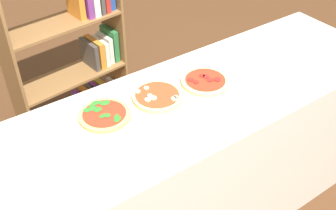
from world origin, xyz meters
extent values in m
cube|color=beige|center=(0.00, 0.00, 0.46)|extent=(2.53, 0.67, 0.93)
cube|color=tan|center=(0.00, 0.00, 0.93)|extent=(2.30, 0.49, 0.00)
cylinder|color=tan|center=(-0.26, 0.11, 0.94)|extent=(0.23, 0.23, 0.02)
cylinder|color=red|center=(-0.26, 0.11, 0.95)|extent=(0.19, 0.19, 0.00)
ellipsoid|color=#286B23|center=(-0.29, 0.18, 0.95)|extent=(0.03, 0.04, 0.00)
ellipsoid|color=#286B23|center=(-0.23, 0.17, 0.95)|extent=(0.05, 0.04, 0.00)
ellipsoid|color=#286B23|center=(-0.28, 0.15, 0.95)|extent=(0.05, 0.05, 0.00)
ellipsoid|color=#286B23|center=(-0.32, 0.17, 0.95)|extent=(0.04, 0.04, 0.00)
ellipsoid|color=#286B23|center=(-0.23, 0.06, 0.95)|extent=(0.04, 0.04, 0.00)
ellipsoid|color=#286B23|center=(-0.25, 0.19, 0.95)|extent=(0.04, 0.02, 0.00)
ellipsoid|color=#286B23|center=(-0.29, 0.17, 0.95)|extent=(0.05, 0.04, 0.00)
ellipsoid|color=#286B23|center=(-0.26, 0.09, 0.95)|extent=(0.04, 0.04, 0.00)
ellipsoid|color=#286B23|center=(-0.28, 0.10, 0.95)|extent=(0.04, 0.03, 0.00)
ellipsoid|color=#286B23|center=(-0.26, 0.20, 0.95)|extent=(0.05, 0.04, 0.00)
ellipsoid|color=#286B23|center=(-0.24, 0.04, 0.95)|extent=(0.05, 0.04, 0.00)
cylinder|color=#E5C17F|center=(0.00, 0.09, 0.94)|extent=(0.23, 0.23, 0.02)
cylinder|color=red|center=(0.00, 0.09, 0.95)|extent=(0.20, 0.20, 0.00)
cylinder|color=#C6B28E|center=(-0.06, 0.07, 0.96)|extent=(0.03, 0.03, 0.01)
cylinder|color=#C6B28E|center=(-0.03, 0.07, 0.96)|extent=(0.03, 0.03, 0.01)
cylinder|color=#C6B28E|center=(0.06, 0.02, 0.96)|extent=(0.02, 0.02, 0.01)
cylinder|color=#C6B28E|center=(0.04, 0.01, 0.96)|extent=(0.03, 0.03, 0.01)
cylinder|color=#C6B28E|center=(-0.02, 0.15, 0.96)|extent=(0.03, 0.03, 0.01)
cylinder|color=#C6B28E|center=(-0.07, 0.15, 0.96)|extent=(0.03, 0.03, 0.01)
cylinder|color=#C6B28E|center=(-0.04, 0.09, 0.96)|extent=(0.02, 0.02, 0.01)
cylinder|color=#E5C17F|center=(0.26, 0.06, 0.94)|extent=(0.24, 0.24, 0.02)
cylinder|color=red|center=(0.26, 0.06, 0.95)|extent=(0.20, 0.20, 0.00)
cylinder|color=maroon|center=(0.28, 0.07, 0.95)|extent=(0.03, 0.03, 0.00)
cylinder|color=maroon|center=(0.21, 0.06, 0.95)|extent=(0.03, 0.03, 0.00)
cylinder|color=maroon|center=(0.27, 0.04, 0.95)|extent=(0.03, 0.03, 0.00)
cylinder|color=maroon|center=(0.27, 0.09, 0.95)|extent=(0.03, 0.03, 0.00)
cylinder|color=maroon|center=(0.31, 0.02, 0.95)|extent=(0.03, 0.03, 0.00)
cylinder|color=maroon|center=(0.20, 0.09, 0.95)|extent=(0.03, 0.03, 0.00)
cube|color=brown|center=(0.39, 1.27, 0.85)|extent=(0.05, 0.28, 1.69)
cube|color=brown|center=(-0.41, 1.17, 0.85)|extent=(0.05, 0.28, 1.69)
cube|color=brown|center=(-0.01, 1.22, 0.01)|extent=(0.81, 0.37, 0.02)
cube|color=silver|center=(0.35, 1.26, 0.11)|extent=(0.06, 0.18, 0.19)
cube|color=#B22823|center=(0.30, 1.26, 0.10)|extent=(0.07, 0.19, 0.17)
cube|color=gold|center=(0.25, 1.25, 0.13)|extent=(0.07, 0.21, 0.22)
cube|color=#753384|center=(0.20, 1.25, 0.13)|extent=(0.06, 0.20, 0.22)
cube|color=#47423D|center=(0.15, 1.24, 0.13)|extent=(0.06, 0.21, 0.22)
cube|color=orange|center=(0.10, 1.23, 0.13)|extent=(0.06, 0.16, 0.23)
cube|color=#753384|center=(0.04, 1.23, 0.12)|extent=(0.07, 0.20, 0.21)
cube|color=brown|center=(-0.01, 1.22, 0.43)|extent=(0.81, 0.37, 0.02)
cube|color=#2D753D|center=(0.35, 1.26, 0.56)|extent=(0.06, 0.19, 0.25)
cube|color=silver|center=(0.31, 1.26, 0.54)|extent=(0.05, 0.17, 0.20)
cube|color=silver|center=(0.26, 1.25, 0.53)|extent=(0.06, 0.20, 0.19)
cube|color=orange|center=(0.22, 1.25, 0.54)|extent=(0.07, 0.22, 0.20)
cube|color=#47423D|center=(0.17, 1.24, 0.54)|extent=(0.05, 0.21, 0.20)
cube|color=brown|center=(-0.01, 1.22, 0.85)|extent=(0.81, 0.37, 0.02)
cube|color=#753384|center=(0.17, 1.24, 0.96)|extent=(0.06, 0.22, 0.20)
cube|color=orange|center=(0.12, 1.24, 0.95)|extent=(0.06, 0.18, 0.19)
camera|label=1|loc=(-0.82, -1.17, 2.07)|focal=43.37mm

